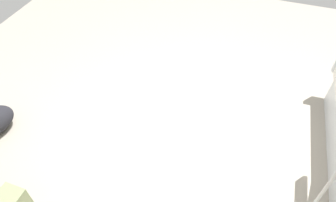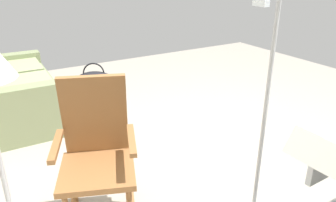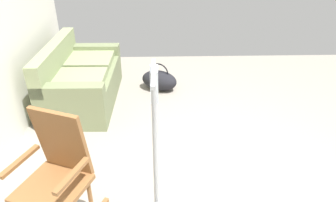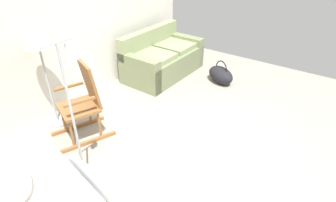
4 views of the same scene
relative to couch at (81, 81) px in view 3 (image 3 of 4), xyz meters
The scene contains 4 objects.
ground_plane 2.41m from the couch, 132.70° to the right, with size 6.70×6.70×0.00m, color gray.
couch is the anchor object (origin of this frame).
rocking_chair 2.17m from the couch, behind, with size 0.88×0.72×1.05m.
duffel_bag 1.16m from the couch, 72.97° to the right, with size 0.52×0.64×0.43m.
Camera 3 is at (-2.38, 0.65, 2.21)m, focal length 33.39 mm.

